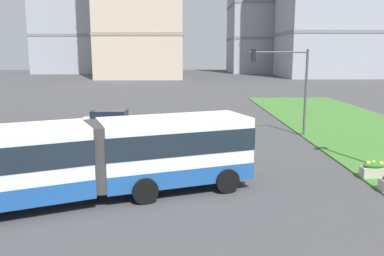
{
  "coord_description": "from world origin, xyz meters",
  "views": [
    {
      "loc": [
        -0.85,
        -4.99,
        5.61
      ],
      "look_at": [
        -0.5,
        13.3,
        2.2
      ],
      "focal_mm": 38.07,
      "sensor_mm": 36.0,
      "label": 1
    }
  ],
  "objects_px": {
    "apartment_tower_centre": "(263,7)",
    "flower_planter_4": "(374,169)",
    "car_white_van": "(111,122)",
    "traffic_light_far_right": "(287,77)",
    "articulated_bus": "(106,157)"
  },
  "relations": [
    {
      "from": "flower_planter_4",
      "to": "car_white_van",
      "type": "bearing_deg",
      "value": 140.87
    },
    {
      "from": "articulated_bus",
      "to": "flower_planter_4",
      "type": "distance_m",
      "value": 11.84
    },
    {
      "from": "traffic_light_far_right",
      "to": "articulated_bus",
      "type": "bearing_deg",
      "value": -130.02
    },
    {
      "from": "articulated_bus",
      "to": "traffic_light_far_right",
      "type": "height_order",
      "value": "traffic_light_far_right"
    },
    {
      "from": "flower_planter_4",
      "to": "apartment_tower_centre",
      "type": "relative_size",
      "value": 0.03
    },
    {
      "from": "articulated_bus",
      "to": "traffic_light_far_right",
      "type": "relative_size",
      "value": 2.03
    },
    {
      "from": "articulated_bus",
      "to": "apartment_tower_centre",
      "type": "height_order",
      "value": "apartment_tower_centre"
    },
    {
      "from": "articulated_bus",
      "to": "car_white_van",
      "type": "distance_m",
      "value": 13.6
    },
    {
      "from": "flower_planter_4",
      "to": "traffic_light_far_right",
      "type": "xyz_separation_m",
      "value": [
        -1.71,
        9.5,
        3.6
      ]
    },
    {
      "from": "articulated_bus",
      "to": "flower_planter_4",
      "type": "height_order",
      "value": "articulated_bus"
    },
    {
      "from": "apartment_tower_centre",
      "to": "flower_planter_4",
      "type": "bearing_deg",
      "value": -97.73
    },
    {
      "from": "car_white_van",
      "to": "flower_planter_4",
      "type": "xyz_separation_m",
      "value": [
        13.72,
        -11.16,
        -0.33
      ]
    },
    {
      "from": "articulated_bus",
      "to": "apartment_tower_centre",
      "type": "bearing_deg",
      "value": 76.15
    },
    {
      "from": "car_white_van",
      "to": "flower_planter_4",
      "type": "relative_size",
      "value": 4.09
    },
    {
      "from": "car_white_van",
      "to": "traffic_light_far_right",
      "type": "distance_m",
      "value": 12.56
    }
  ]
}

